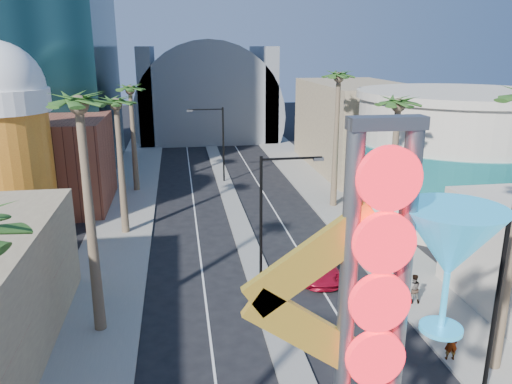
# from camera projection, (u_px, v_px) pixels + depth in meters

# --- Properties ---
(sidewalk_west) EXTENTS (5.00, 100.00, 0.15)m
(sidewalk_west) POSITION_uv_depth(u_px,v_px,m) (125.00, 212.00, 43.54)
(sidewalk_west) COLOR gray
(sidewalk_west) RESTS_ON ground
(sidewalk_east) EXTENTS (5.00, 100.00, 0.15)m
(sidewalk_east) POSITION_uv_depth(u_px,v_px,m) (335.00, 202.00, 46.38)
(sidewalk_east) COLOR gray
(sidewalk_east) RESTS_ON ground
(median) EXTENTS (1.60, 84.00, 0.15)m
(median) POSITION_uv_depth(u_px,v_px,m) (230.00, 198.00, 47.80)
(median) COLOR gray
(median) RESTS_ON ground
(brick_filler_west) EXTENTS (10.00, 10.00, 8.00)m
(brick_filler_west) POSITION_uv_depth(u_px,v_px,m) (50.00, 164.00, 44.31)
(brick_filler_west) COLOR brown
(brick_filler_west) RESTS_ON ground
(filler_east) EXTENTS (10.00, 20.00, 10.00)m
(filler_east) POSITION_uv_depth(u_px,v_px,m) (356.00, 126.00, 58.28)
(filler_east) COLOR #927C5E
(filler_east) RESTS_ON ground
(beer_mug) EXTENTS (7.00, 7.00, 14.50)m
(beer_mug) POSITION_uv_depth(u_px,v_px,m) (3.00, 137.00, 35.50)
(beer_mug) COLOR #C7601A
(beer_mug) RESTS_ON ground
(turquoise_building) EXTENTS (16.60, 16.60, 10.60)m
(turquoise_building) POSITION_uv_depth(u_px,v_px,m) (454.00, 156.00, 41.45)
(turquoise_building) COLOR beige
(turquoise_building) RESTS_ON ground
(canopy) EXTENTS (22.00, 16.00, 22.00)m
(canopy) POSITION_uv_depth(u_px,v_px,m) (207.00, 110.00, 78.84)
(canopy) COLOR slate
(canopy) RESTS_ON ground
(neon_sign) EXTENTS (6.53, 2.60, 12.55)m
(neon_sign) POSITION_uv_depth(u_px,v_px,m) (403.00, 322.00, 12.68)
(neon_sign) COLOR gray
(neon_sign) RESTS_ON ground
(streetlight_0) EXTENTS (3.79, 0.25, 8.00)m
(streetlight_0) POSITION_uv_depth(u_px,v_px,m) (270.00, 207.00, 29.47)
(streetlight_0) COLOR black
(streetlight_0) RESTS_ON ground
(streetlight_1) EXTENTS (3.79, 0.25, 8.00)m
(streetlight_1) POSITION_uv_depth(u_px,v_px,m) (218.00, 137.00, 52.06)
(streetlight_1) COLOR black
(streetlight_1) RESTS_ON ground
(streetlight_2) EXTENTS (3.45, 0.25, 8.00)m
(streetlight_2) POSITION_uv_depth(u_px,v_px,m) (486.00, 297.00, 19.03)
(streetlight_2) COLOR black
(streetlight_2) RESTS_ON ground
(palm_1) EXTENTS (2.40, 2.40, 12.70)m
(palm_1) POSITION_uv_depth(u_px,v_px,m) (80.00, 120.00, 22.58)
(palm_1) COLOR brown
(palm_1) RESTS_ON ground
(palm_2) EXTENTS (2.40, 2.40, 11.20)m
(palm_2) POSITION_uv_depth(u_px,v_px,m) (117.00, 111.00, 36.23)
(palm_2) COLOR brown
(palm_2) RESTS_ON ground
(palm_3) EXTENTS (2.40, 2.40, 11.20)m
(palm_3) POSITION_uv_depth(u_px,v_px,m) (130.00, 96.00, 47.61)
(palm_3) COLOR brown
(palm_3) RESTS_ON ground
(palm_6) EXTENTS (2.40, 2.40, 11.70)m
(palm_6) POSITION_uv_depth(u_px,v_px,m) (398.00, 114.00, 31.20)
(palm_6) COLOR brown
(palm_6) RESTS_ON ground
(palm_7) EXTENTS (2.40, 2.40, 12.70)m
(palm_7) POSITION_uv_depth(u_px,v_px,m) (338.00, 85.00, 42.33)
(palm_7) COLOR brown
(palm_7) RESTS_ON ground
(red_pickup) EXTENTS (2.80, 5.35, 1.44)m
(red_pickup) POSITION_uv_depth(u_px,v_px,m) (317.00, 266.00, 31.46)
(red_pickup) COLOR #AF0D27
(red_pickup) RESTS_ON ground
(pedestrian_a) EXTENTS (0.65, 0.46, 1.65)m
(pedestrian_a) POSITION_uv_depth(u_px,v_px,m) (451.00, 343.00, 22.81)
(pedestrian_a) COLOR gray
(pedestrian_a) RESTS_ON sidewalk_east
(pedestrian_b) EXTENTS (0.93, 0.78, 1.71)m
(pedestrian_b) POSITION_uv_depth(u_px,v_px,m) (413.00, 289.00, 27.90)
(pedestrian_b) COLOR gray
(pedestrian_b) RESTS_ON sidewalk_east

